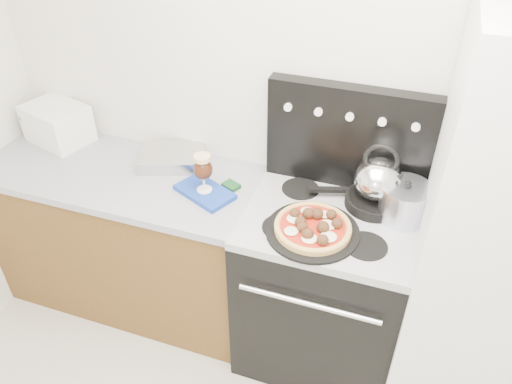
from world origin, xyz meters
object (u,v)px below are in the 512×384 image
at_px(pizza_pan, 312,231).
at_px(pizza, 313,226).
at_px(stock_pot, 404,203).
at_px(beer_glass, 203,173).
at_px(skillet, 374,201).
at_px(toaster_oven, 58,124).
at_px(fridge, 501,250).
at_px(stove_body, 322,289).
at_px(oven_mitt, 205,192).
at_px(base_cabinet, 132,240).
at_px(tea_kettle, 378,176).

relative_size(pizza_pan, pizza, 1.23).
distance_m(pizza, stock_pot, 0.42).
bearing_deg(pizza_pan, beer_glass, 167.48).
xyz_separation_m(beer_glass, skillet, (0.78, 0.15, -0.08)).
relative_size(toaster_oven, pizza, 1.00).
relative_size(fridge, beer_glass, 9.62).
distance_m(stove_body, pizza_pan, 0.51).
distance_m(oven_mitt, skillet, 0.79).
relative_size(base_cabinet, pizza, 4.41).
distance_m(beer_glass, tea_kettle, 0.79).
height_order(toaster_oven, beer_glass, beer_glass).
bearing_deg(pizza, toaster_oven, 167.83).
xyz_separation_m(fridge, oven_mitt, (-1.31, 0.01, -0.04)).
distance_m(pizza_pan, stock_pot, 0.42).
relative_size(pizza_pan, skillet, 1.53).
xyz_separation_m(stove_body, oven_mitt, (-0.61, -0.01, 0.47)).
xyz_separation_m(base_cabinet, stock_pot, (1.40, 0.07, 0.57)).
distance_m(pizza_pan, skillet, 0.35).
xyz_separation_m(stove_body, stock_pot, (0.30, 0.09, 0.56)).
xyz_separation_m(fridge, skillet, (-0.53, 0.16, -0.01)).
height_order(base_cabinet, skillet, skillet).
xyz_separation_m(stove_body, pizza_pan, (-0.05, -0.14, 0.49)).
xyz_separation_m(base_cabinet, toaster_oven, (-0.47, 0.17, 0.57)).
relative_size(beer_glass, pizza_pan, 0.49).
bearing_deg(skillet, tea_kettle, 0.00).
xyz_separation_m(pizza_pan, pizza, (0.00, 0.00, 0.03)).
height_order(stove_body, tea_kettle, tea_kettle).
distance_m(base_cabinet, pizza, 1.19).
height_order(base_cabinet, oven_mitt, oven_mitt).
distance_m(beer_glass, pizza_pan, 0.58).
height_order(pizza, skillet, pizza).
distance_m(oven_mitt, beer_glass, 0.11).
height_order(toaster_oven, pizza, toaster_oven).
height_order(stove_body, pizza, pizza).
bearing_deg(stove_body, fridge, -2.05).
xyz_separation_m(fridge, pizza, (-0.75, -0.11, 0.01)).
xyz_separation_m(stove_body, toaster_oven, (-1.57, 0.19, 0.56)).
bearing_deg(tea_kettle, toaster_oven, -172.40).
relative_size(oven_mitt, skillet, 1.07).
xyz_separation_m(pizza, stock_pot, (0.35, 0.23, 0.04)).
bearing_deg(pizza_pan, base_cabinet, 171.30).
height_order(base_cabinet, tea_kettle, tea_kettle).
height_order(base_cabinet, pizza_pan, pizza_pan).
height_order(toaster_oven, tea_kettle, tea_kettle).
distance_m(stove_body, skillet, 0.55).
height_order(base_cabinet, beer_glass, beer_glass).
distance_m(pizza_pan, pizza, 0.03).
height_order(pizza_pan, stock_pot, stock_pot).
distance_m(base_cabinet, tea_kettle, 1.43).
xyz_separation_m(beer_glass, stock_pot, (0.91, 0.11, -0.02)).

